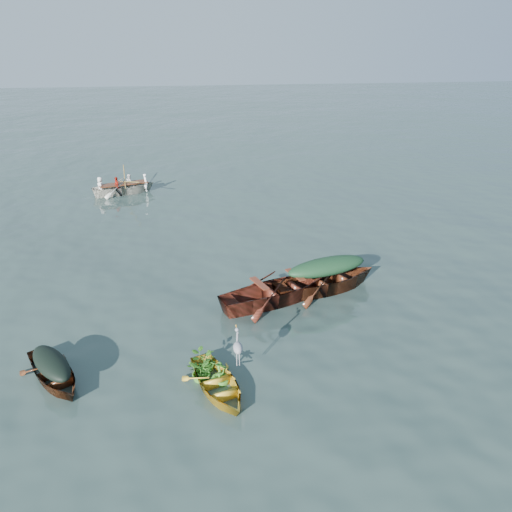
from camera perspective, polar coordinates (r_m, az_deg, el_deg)
The scene contains 13 objects.
ground at distance 14.38m, azimuth -1.80°, elevation -7.18°, with size 140.00×140.00×0.00m, color #30433E.
yellow_dinghy at distance 11.83m, azimuth -4.39°, elevation -15.10°, with size 1.22×2.82×0.74m, color gold.
dark_covered_boat at distance 12.98m, azimuth -22.00°, elevation -13.06°, with size 1.14×3.08×0.73m, color #512713.
green_tarp_boat at distance 15.99m, azimuth 7.93°, elevation -3.96°, with size 1.53×4.90×1.18m, color #502212.
open_wooden_boat at distance 15.23m, azimuth 2.44°, elevation -5.25°, with size 1.59×5.11×1.24m, color #531E14.
rowed_boat at distance 26.38m, azimuth -14.80°, elevation 6.88°, with size 1.30×4.33×1.03m, color beige.
dark_tarp_cover at distance 12.66m, azimuth -22.40°, elevation -11.01°, with size 0.63×1.69×0.40m, color black.
green_tarp_cover at distance 15.61m, azimuth 8.11°, elevation -1.21°, with size 0.84×2.70×0.52m, color #17381E.
thwart_benches at distance 14.93m, azimuth 2.48°, elevation -3.11°, with size 0.95×2.55×0.04m, color #572214, non-canonical shape.
heron at distance 11.54m, azimuth -2.07°, elevation -11.01°, with size 0.28×0.40×0.92m, color gray, non-canonical shape.
dinghy_weeds at distance 11.84m, azimuth -5.45°, elevation -11.03°, with size 0.70×0.90×0.60m, color #346E1D.
rowers at distance 26.15m, azimuth -15.01°, elevation 8.76°, with size 1.17×3.03×0.76m, color white.
oars at distance 26.24m, azimuth -14.93°, elevation 8.02°, with size 2.60×0.60×0.06m, color olive, non-canonical shape.
Camera 1 is at (-1.30, -12.21, 7.47)m, focal length 35.00 mm.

